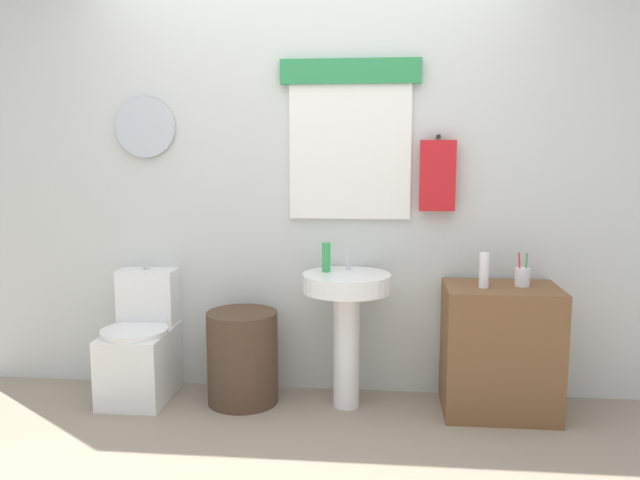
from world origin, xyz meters
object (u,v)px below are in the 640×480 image
(toothbrush_cup, at_px, (522,277))
(wooden_cabinet, at_px, (500,350))
(lotion_bottle, at_px, (484,270))
(soap_bottle, at_px, (326,257))
(laundry_hamper, at_px, (242,357))
(toilet, at_px, (142,349))
(pedestal_sink, at_px, (347,308))

(toothbrush_cup, bearing_deg, wooden_cabinet, -169.52)
(lotion_bottle, bearing_deg, soap_bottle, 174.03)
(wooden_cabinet, bearing_deg, laundry_hamper, 180.00)
(toilet, xyz_separation_m, soap_bottle, (1.09, 0.02, 0.56))
(toilet, relative_size, pedestal_sink, 0.99)
(wooden_cabinet, height_order, toothbrush_cup, toothbrush_cup)
(pedestal_sink, distance_m, lotion_bottle, 0.78)
(pedestal_sink, bearing_deg, laundry_hamper, 180.00)
(wooden_cabinet, height_order, soap_bottle, soap_bottle)
(soap_bottle, relative_size, lotion_bottle, 0.88)
(toilet, bearing_deg, laundry_hamper, -3.08)
(wooden_cabinet, bearing_deg, toilet, 179.08)
(toilet, distance_m, pedestal_sink, 1.24)
(pedestal_sink, height_order, soap_bottle, soap_bottle)
(toothbrush_cup, bearing_deg, lotion_bottle, -164.42)
(lotion_bottle, bearing_deg, pedestal_sink, 176.91)
(soap_bottle, distance_m, lotion_bottle, 0.87)
(wooden_cabinet, bearing_deg, lotion_bottle, -159.56)
(laundry_hamper, distance_m, lotion_bottle, 1.45)
(lotion_bottle, bearing_deg, wooden_cabinet, 20.44)
(pedestal_sink, bearing_deg, soap_bottle, 157.38)
(pedestal_sink, height_order, wooden_cabinet, pedestal_sink)
(soap_bottle, bearing_deg, toothbrush_cup, -1.61)
(lotion_bottle, height_order, toothbrush_cup, lotion_bottle)
(laundry_hamper, relative_size, wooden_cabinet, 0.75)
(laundry_hamper, height_order, pedestal_sink, pedestal_sink)
(toilet, relative_size, toothbrush_cup, 4.09)
(toothbrush_cup, bearing_deg, pedestal_sink, -178.81)
(laundry_hamper, distance_m, pedestal_sink, 0.67)
(toothbrush_cup, bearing_deg, toilet, 179.65)
(toilet, height_order, laundry_hamper, toilet)
(pedestal_sink, relative_size, lotion_bottle, 4.03)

